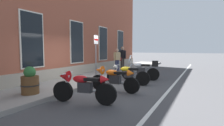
# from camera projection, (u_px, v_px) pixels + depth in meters

# --- Properties ---
(ground_plane) EXTENTS (140.00, 140.00, 0.00)m
(ground_plane) POSITION_uv_depth(u_px,v_px,m) (97.00, 85.00, 8.24)
(ground_plane) COLOR #424244
(sidewalk) EXTENTS (27.73, 2.41, 0.15)m
(sidewalk) POSITION_uv_depth(u_px,v_px,m) (76.00, 81.00, 8.79)
(sidewalk) COLOR gray
(sidewalk) RESTS_ON ground_plane
(lane_stripe) EXTENTS (27.73, 0.12, 0.01)m
(lane_stripe) POSITION_uv_depth(u_px,v_px,m) (166.00, 93.00, 6.76)
(lane_stripe) COLOR silver
(lane_stripe) RESTS_ON ground_plane
(brick_pub_facade) EXTENTS (21.73, 7.96, 7.29)m
(brick_pub_facade) POSITION_uv_depth(u_px,v_px,m) (10.00, 18.00, 10.87)
(brick_pub_facade) COLOR brown
(brick_pub_facade) RESTS_ON ground_plane
(motorcycle_red_sport) EXTENTS (0.72, 2.11, 1.01)m
(motorcycle_red_sport) POSITION_uv_depth(u_px,v_px,m) (81.00, 86.00, 5.50)
(motorcycle_red_sport) COLOR black
(motorcycle_red_sport) RESTS_ON ground_plane
(motorcycle_orange_sport) EXTENTS (0.62, 2.13, 1.01)m
(motorcycle_orange_sport) POSITION_uv_depth(u_px,v_px,m) (112.00, 78.00, 7.04)
(motorcycle_orange_sport) COLOR black
(motorcycle_orange_sport) RESTS_ON ground_plane
(motorcycle_yellow_naked) EXTENTS (0.63, 2.10, 0.94)m
(motorcycle_yellow_naked) POSITION_uv_depth(u_px,v_px,m) (127.00, 75.00, 8.37)
(motorcycle_yellow_naked) COLOR black
(motorcycle_yellow_naked) RESTS_ON ground_plane
(motorcycle_silver_touring) EXTENTS (0.80, 2.04, 1.36)m
(motorcycle_silver_touring) POSITION_uv_depth(u_px,v_px,m) (142.00, 70.00, 9.57)
(motorcycle_silver_touring) COLOR black
(motorcycle_silver_touring) RESTS_ON ground_plane
(pedestrian_tan_coat) EXTENTS (0.63, 0.37, 1.57)m
(pedestrian_tan_coat) POSITION_uv_depth(u_px,v_px,m) (117.00, 59.00, 12.32)
(pedestrian_tan_coat) COLOR #2D3351
(pedestrian_tan_coat) RESTS_ON sidewalk
(pedestrian_dark_jacket) EXTENTS (0.26, 0.66, 1.72)m
(pedestrian_dark_jacket) POSITION_uv_depth(u_px,v_px,m) (122.00, 57.00, 13.04)
(pedestrian_dark_jacket) COLOR #38332D
(pedestrian_dark_jacket) RESTS_ON sidewalk
(parking_sign) EXTENTS (0.36, 0.07, 2.28)m
(parking_sign) POSITION_uv_depth(u_px,v_px,m) (96.00, 50.00, 9.11)
(parking_sign) COLOR #4C4C51
(parking_sign) RESTS_ON sidewalk
(barrel_planter) EXTENTS (0.61, 0.61, 0.96)m
(barrel_planter) POSITION_uv_depth(u_px,v_px,m) (30.00, 82.00, 6.07)
(barrel_planter) COLOR brown
(barrel_planter) RESTS_ON sidewalk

